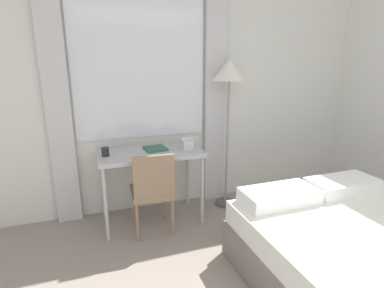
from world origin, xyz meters
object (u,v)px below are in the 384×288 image
Objects in this scene: desk at (150,158)px; desk_chair at (153,188)px; telephone at (187,143)px; mug at (105,152)px; standing_lamp at (229,79)px; book at (155,148)px.

desk_chair reaches higher than desk.
desk is 0.41m from telephone.
desk_chair is at bearing -31.54° from mug.
standing_lamp reaches higher than telephone.
mug is (-0.83, 0.00, -0.01)m from telephone.
telephone is at bearing -0.19° from mug.
standing_lamp is (0.91, 0.07, 0.77)m from desk.
mug reaches higher than desk.
standing_lamp is at bearing 4.52° from desk.
standing_lamp is 7.16× the size of book.
mug is at bearing 151.55° from desk_chair.
book is (-0.32, 0.06, -0.04)m from telephone.
telephone is at bearing 32.67° from desk_chair.
desk_chair is 9.94× the size of mug.
standing_lamp reaches higher than desk_chair.
book is at bearing 73.79° from desk_chair.
desk is 0.62× the size of standing_lamp.
desk_chair is 0.50× the size of standing_lamp.
desk is 0.35m from desk_chair.
standing_lamp reaches higher than mug.
standing_lamp is at bearing 10.59° from telephone.
desk is at bearing -152.29° from book.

